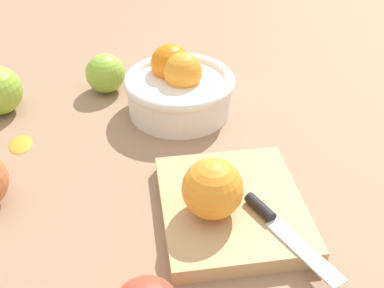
{
  "coord_description": "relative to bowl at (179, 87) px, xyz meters",
  "views": [
    {
      "loc": [
        0.51,
        -0.12,
        0.44
      ],
      "look_at": [
        0.01,
        0.07,
        0.04
      ],
      "focal_mm": 44.65,
      "sensor_mm": 36.0,
      "label": 1
    }
  ],
  "objects": [
    {
      "name": "cutting_board",
      "position": [
        0.26,
        -0.02,
        -0.03
      ],
      "size": [
        0.24,
        0.22,
        0.02
      ],
      "primitive_type": "cube",
      "rotation": [
        0.0,
        0.0,
        -0.21
      ],
      "color": "tan",
      "rests_on": "ground_plane"
    },
    {
      "name": "knife",
      "position": [
        0.32,
        0.01,
        -0.02
      ],
      "size": [
        0.15,
        0.05,
        0.01
      ],
      "color": "silver",
      "rests_on": "cutting_board"
    },
    {
      "name": "orange_on_board",
      "position": [
        0.27,
        -0.05,
        0.02
      ],
      "size": [
        0.07,
        0.07,
        0.07
      ],
      "primitive_type": "sphere",
      "color": "orange",
      "rests_on": "cutting_board"
    },
    {
      "name": "citrus_peel",
      "position": [
        0.01,
        -0.26,
        -0.04
      ],
      "size": [
        0.06,
        0.04,
        0.01
      ],
      "primitive_type": "ellipsoid",
      "rotation": [
        0.0,
        0.0,
        3.03
      ],
      "color": "orange",
      "rests_on": "ground_plane"
    },
    {
      "name": "apple_mid_left",
      "position": [
        -0.11,
        -0.11,
        -0.01
      ],
      "size": [
        0.07,
        0.07,
        0.07
      ],
      "primitive_type": "sphere",
      "color": "#8EB738",
      "rests_on": "ground_plane"
    },
    {
      "name": "ground_plane",
      "position": [
        0.14,
        -0.1,
        -0.04
      ],
      "size": [
        2.4,
        2.4,
        0.0
      ],
      "primitive_type": "plane",
      "color": "#997556"
    },
    {
      "name": "bowl",
      "position": [
        0.0,
        0.0,
        0.0
      ],
      "size": [
        0.18,
        0.18,
        0.11
      ],
      "color": "white",
      "rests_on": "ground_plane"
    }
  ]
}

